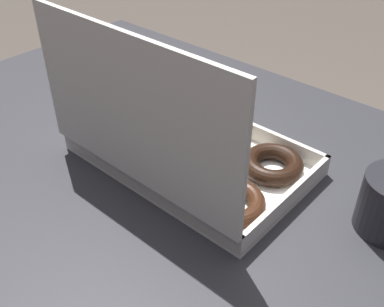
{
  "coord_description": "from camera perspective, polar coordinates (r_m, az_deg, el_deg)",
  "views": [
    {
      "loc": [
        -0.42,
        0.44,
        1.23
      ],
      "look_at": [
        -0.02,
        -0.01,
        0.78
      ],
      "focal_mm": 42.0,
      "sensor_mm": 36.0,
      "label": 1
    }
  ],
  "objects": [
    {
      "name": "donut_box",
      "position": [
        0.73,
        -1.02,
        1.31
      ],
      "size": [
        0.38,
        0.25,
        0.26
      ],
      "color": "white",
      "rests_on": "dining_table"
    },
    {
      "name": "dining_table",
      "position": [
        0.84,
        -1.66,
        -6.85
      ],
      "size": [
        1.2,
        0.79,
        0.77
      ],
      "color": "#2D2D33",
      "rests_on": "ground_plane"
    }
  ]
}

